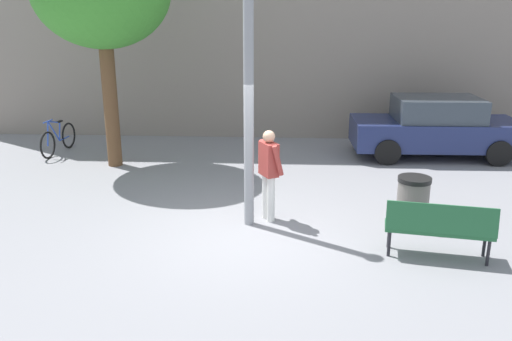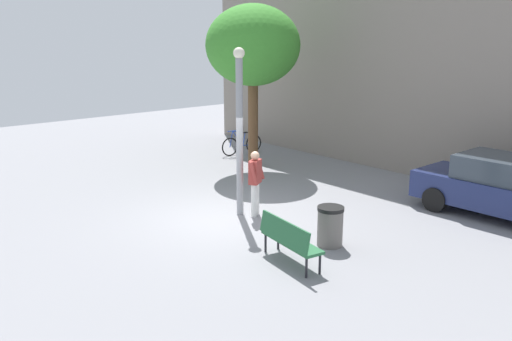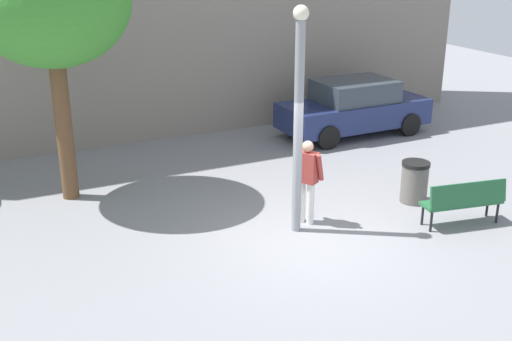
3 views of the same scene
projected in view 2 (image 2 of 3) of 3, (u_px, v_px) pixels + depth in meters
The scene contains 9 objects.
ground_plane at pixel (228, 218), 13.38m from camera, with size 36.00×36.00×0.00m, color gray.
building_facade at pixel (421, 31), 17.41m from camera, with size 18.52×2.00×9.13m, color gray.
lamppost at pixel (240, 126), 13.13m from camera, with size 0.28×0.28×4.18m.
person_by_lamppost at pixel (255, 179), 13.35m from camera, with size 0.49×0.63×1.67m.
park_bench at pixel (288, 238), 10.61m from camera, with size 1.66×0.74×0.92m.
plaza_tree at pixel (253, 46), 17.52m from camera, with size 3.12×3.12×5.45m.
bicycle_blue at pixel (242, 144), 20.43m from camera, with size 0.22×1.81×0.97m.
parked_car_navy at pixel (503, 188), 13.28m from camera, with size 4.23×1.87×1.55m.
trash_bin at pixel (330, 226), 11.56m from camera, with size 0.58×0.58×0.88m.
Camera 2 is at (10.01, -7.80, 4.47)m, focal length 37.50 mm.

